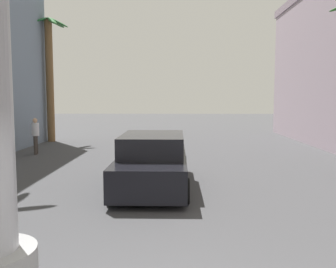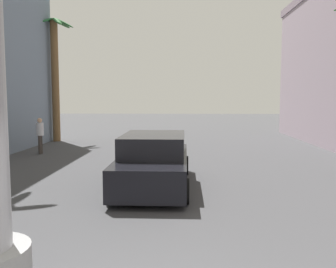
{
  "view_description": "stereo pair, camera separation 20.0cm",
  "coord_description": "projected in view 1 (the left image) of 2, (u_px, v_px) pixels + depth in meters",
  "views": [
    {
      "loc": [
        0.22,
        -3.28,
        2.63
      ],
      "look_at": [
        0.0,
        6.02,
        1.71
      ],
      "focal_mm": 40.0,
      "sensor_mm": 36.0,
      "label": 1
    },
    {
      "loc": [
        0.42,
        -3.28,
        2.63
      ],
      "look_at": [
        0.0,
        6.02,
        1.71
      ],
      "focal_mm": 40.0,
      "sensor_mm": 36.0,
      "label": 2
    }
  ],
  "objects": [
    {
      "name": "ground_plane",
      "position": [
        171.0,
        170.0,
        13.48
      ],
      "size": [
        91.78,
        91.78,
        0.0
      ],
      "primitive_type": "plane",
      "color": "#424244"
    },
    {
      "name": "car_lead",
      "position": [
        153.0,
        162.0,
        10.95
      ],
      "size": [
        2.06,
        5.01,
        1.56
      ],
      "color": "black",
      "rests_on": "ground"
    },
    {
      "name": "palm_tree_far_left",
      "position": [
        50.0,
        70.0,
        21.94
      ],
      "size": [
        2.36,
        2.23,
        7.28
      ],
      "color": "brown",
      "rests_on": "ground"
    },
    {
      "name": "pedestrian_far_left",
      "position": [
        35.0,
        133.0,
        17.2
      ],
      "size": [
        0.37,
        0.37,
        1.67
      ],
      "color": "#3F3833",
      "rests_on": "ground"
    }
  ]
}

